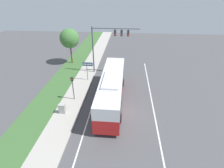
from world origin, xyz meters
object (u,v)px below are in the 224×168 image
at_px(street_sign, 87,67).
at_px(bus, 112,87).
at_px(signal_gantry, 108,40).
at_px(pedestrian_signal, 73,85).
at_px(utility_cabinet, 62,109).

bearing_deg(street_sign, bus, -51.49).
bearing_deg(street_sign, signal_gantry, 47.98).
distance_m(pedestrian_signal, utility_cabinet, 3.19).
distance_m(bus, street_sign, 6.51).
distance_m(bus, signal_gantry, 8.91).
relative_size(pedestrian_signal, street_sign, 1.06).
xyz_separation_m(bus, utility_cabinet, (-5.25, -2.97, -1.29)).
height_order(street_sign, utility_cabinet, street_sign).
bearing_deg(utility_cabinet, signal_gantry, 70.58).
bearing_deg(pedestrian_signal, street_sign, 82.83).
xyz_separation_m(signal_gantry, pedestrian_signal, (-3.37, -8.29, -3.30)).
height_order(bus, pedestrian_signal, bus).
height_order(bus, utility_cabinet, bus).
bearing_deg(pedestrian_signal, bus, 2.39).
bearing_deg(signal_gantry, bus, -80.55).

